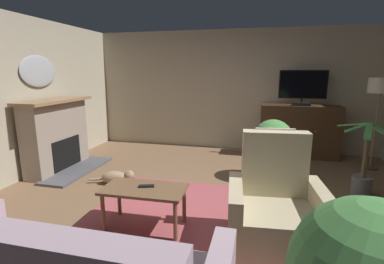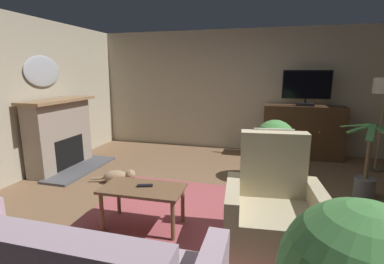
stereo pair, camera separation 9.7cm
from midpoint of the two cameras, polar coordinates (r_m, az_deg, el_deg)
ground_plane at (r=3.82m, az=1.87°, el=-15.07°), size 6.73×6.52×0.04m
wall_back at (r=6.39m, az=7.54°, el=8.24°), size 6.73×0.10×2.61m
rug_central at (r=3.59m, az=-1.12°, el=-16.46°), size 2.47×2.03×0.01m
fireplace at (r=5.50m, az=-25.90°, el=-0.95°), size 0.83×1.47×1.26m
wall_mirror_oval at (r=5.55m, az=-29.00°, el=10.66°), size 0.06×0.81×0.53m
tv_cabinet at (r=6.16m, az=20.29°, el=-0.04°), size 1.54×0.49×1.06m
television at (r=5.99m, az=21.00°, el=8.49°), size 0.90×0.20×0.69m
coffee_table at (r=3.24m, az=-10.46°, el=-12.06°), size 0.92×0.50×0.48m
tv_remote at (r=3.22m, az=-10.05°, el=-10.69°), size 0.18×0.10×0.02m
armchair_by_fireplace at (r=3.04m, az=15.54°, el=-15.24°), size 1.01×0.89×1.14m
potted_plant_small_fern_corner at (r=4.65m, az=30.72°, el=-7.32°), size 0.79×1.00×1.05m
potted_plant_tall_palm_by_window at (r=4.70m, az=15.35°, el=-2.53°), size 0.64×0.64×0.98m
cat at (r=4.64m, az=-15.52°, el=-8.74°), size 0.70×0.31×0.23m
floor_lamp at (r=5.85m, az=33.30°, el=6.61°), size 0.40×0.40×1.62m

